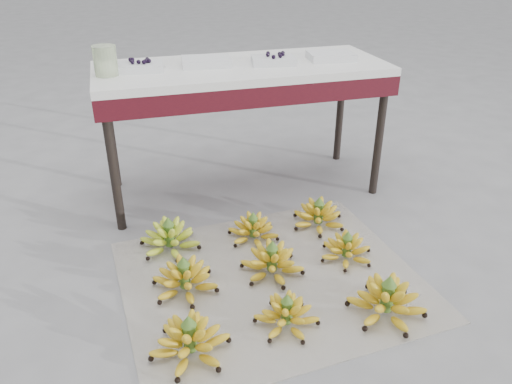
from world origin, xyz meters
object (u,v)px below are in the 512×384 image
object	(u,v)px
bunch_back_right	(318,216)
glass_jar	(105,61)
tray_far_right	(331,56)
bunch_front_right	(387,301)
tray_right	(273,60)
newspaper_mat	(271,279)
bunch_back_left	(170,238)
vendor_table	(242,80)
bunch_front_left	(190,341)
tray_left	(206,62)
bunch_mid_left	(185,279)
bunch_mid_center	(272,262)
bunch_back_center	(253,230)
bunch_front_center	(287,315)
tray_far_left	(141,66)
bunch_mid_right	(347,249)

from	to	relation	value
bunch_back_right	glass_jar	world-z (taller)	glass_jar
bunch_back_right	tray_far_right	size ratio (longest dim) A/B	1.21
bunch_front_right	tray_right	bearing A→B (deg)	70.20
newspaper_mat	bunch_back_left	world-z (taller)	bunch_back_left
bunch_back_right	vendor_table	world-z (taller)	vendor_table
newspaper_mat	bunch_front_right	size ratio (longest dim) A/B	3.11
newspaper_mat	bunch_back_right	distance (m)	0.52
newspaper_mat	bunch_front_left	size ratio (longest dim) A/B	3.91
bunch_front_right	tray_right	world-z (taller)	tray_right
newspaper_mat	vendor_table	world-z (taller)	vendor_table
bunch_back_right	tray_left	size ratio (longest dim) A/B	1.16
bunch_mid_left	bunch_back_left	world-z (taller)	bunch_back_left
newspaper_mat	tray_left	distance (m)	1.18
bunch_mid_center	bunch_back_center	distance (m)	0.29
bunch_front_center	tray_far_left	bearing A→B (deg)	127.69
newspaper_mat	bunch_mid_right	bearing A→B (deg)	7.39
bunch_mid_right	tray_right	xyz separation A→B (m)	(-0.11, 0.80, 0.69)
bunch_mid_center	glass_jar	world-z (taller)	glass_jar
newspaper_mat	bunch_front_center	bearing A→B (deg)	-95.87
bunch_front_right	bunch_back_left	xyz separation A→B (m)	(-0.76, 0.69, -0.00)
bunch_front_right	bunch_back_right	bearing A→B (deg)	65.60
newspaper_mat	tray_left	size ratio (longest dim) A/B	4.65
bunch_back_right	vendor_table	bearing A→B (deg)	125.91
bunch_front_right	bunch_back_center	bearing A→B (deg)	93.57
bunch_back_left	bunch_back_right	size ratio (longest dim) A/B	1.16
newspaper_mat	bunch_mid_right	xyz separation A→B (m)	(0.38, 0.05, 0.05)
bunch_front_left	tray_far_right	distance (m)	1.70
bunch_back_left	tray_right	size ratio (longest dim) A/B	1.45
bunch_front_right	bunch_back_right	distance (m)	0.70
bunch_front_right	bunch_back_center	distance (m)	0.76
vendor_table	tray_far_left	world-z (taller)	tray_far_left
newspaper_mat	bunch_back_right	size ratio (longest dim) A/B	4.01
bunch_front_right	bunch_mid_center	world-z (taller)	bunch_front_right
bunch_mid_right	vendor_table	xyz separation A→B (m)	(-0.27, 0.83, 0.59)
bunch_mid_center	tray_right	xyz separation A→B (m)	(0.26, 0.81, 0.69)
bunch_front_center	tray_far_right	bearing A→B (deg)	81.03
newspaper_mat	tray_far_left	bearing A→B (deg)	114.49
bunch_front_left	bunch_front_center	size ratio (longest dim) A/B	1.01
tray_far_right	bunch_back_right	bearing A→B (deg)	-115.37
bunch_mid_left	bunch_mid_right	bearing A→B (deg)	-12.21
newspaper_mat	glass_jar	bearing A→B (deg)	124.24
bunch_front_left	bunch_back_left	bearing A→B (deg)	95.15
bunch_back_center	tray_far_right	bearing A→B (deg)	25.78
bunch_front_left	tray_left	distance (m)	1.45
bunch_mid_left	bunch_back_center	xyz separation A→B (m)	(0.38, 0.30, -0.01)
bunch_front_left	tray_far_right	bearing A→B (deg)	56.16
vendor_table	newspaper_mat	bearing A→B (deg)	-97.11
newspaper_mat	tray_far_right	xyz separation A→B (m)	(0.60, 0.85, 0.75)
tray_far_right	bunch_mid_right	bearing A→B (deg)	-105.45
bunch_mid_center	glass_jar	distance (m)	1.24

